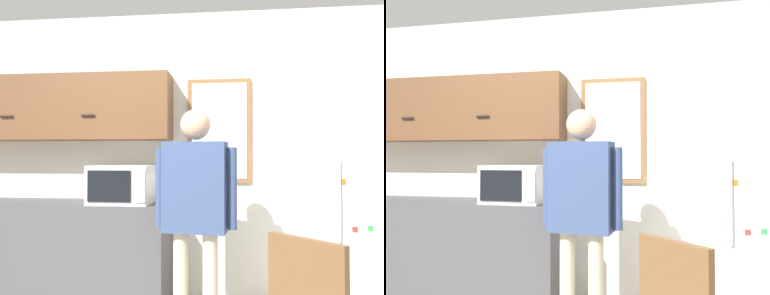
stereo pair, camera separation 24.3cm
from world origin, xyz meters
The scene contains 7 objects.
back_wall centered at (0.00, 1.84, 1.35)m, with size 6.00×0.06×2.70m.
counter centered at (-1.10, 1.52, 0.46)m, with size 2.19×0.58×0.92m.
upper_cabinets centered at (-1.10, 1.65, 1.78)m, with size 2.19×0.34×0.60m.
microwave centered at (-0.40, 1.47, 1.09)m, with size 0.52×0.40×0.33m.
person centered at (0.29, 1.01, 1.02)m, with size 0.60×0.27×1.67m.
refrigerator centered at (1.53, 1.49, 0.87)m, with size 0.69×0.65×1.74m.
window centered at (0.43, 1.80, 1.57)m, with size 0.59×0.05×0.97m.
Camera 2 is at (0.81, -1.66, 1.32)m, focal length 35.00 mm.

